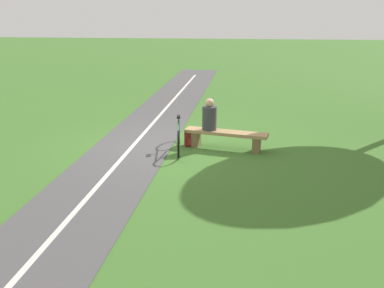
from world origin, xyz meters
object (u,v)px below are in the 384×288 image
bicycle (179,137)px  bench (226,136)px  person_seated (209,116)px  backpack (190,138)px

bicycle → bench: bearing=95.8°
person_seated → bicycle: 0.92m
bicycle → backpack: 0.50m
bicycle → backpack: (-0.24, -0.42, -0.15)m
backpack → bicycle: bearing=60.2°
bench → backpack: (0.90, -0.15, -0.12)m
bench → bicycle: (1.14, 0.27, 0.03)m
bicycle → person_seated: bearing=109.2°
person_seated → bicycle: size_ratio=0.45×
bench → person_seated: (0.42, -0.09, 0.47)m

